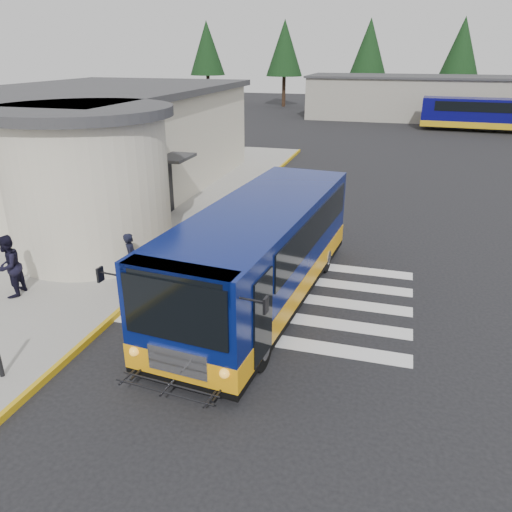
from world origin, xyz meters
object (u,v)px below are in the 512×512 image
(pedestrian_a, at_px, (132,258))
(far_bus_a, at_px, (477,113))
(transit_bus, at_px, (261,257))
(pedestrian_b, at_px, (9,266))

(pedestrian_a, height_order, far_bus_a, far_bus_a)
(transit_bus, distance_m, far_bus_a, 37.20)
(transit_bus, bearing_deg, pedestrian_b, -158.99)
(pedestrian_a, xyz_separation_m, far_bus_a, (13.24, 36.18, 0.61))
(pedestrian_b, height_order, far_bus_a, far_bus_a)
(transit_bus, distance_m, pedestrian_b, 6.97)
(far_bus_a, bearing_deg, pedestrian_a, 163.07)
(pedestrian_a, xyz_separation_m, pedestrian_b, (-2.84, -1.68, 0.11))
(pedestrian_a, relative_size, far_bus_a, 0.17)
(transit_bus, distance_m, pedestrian_a, 3.89)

